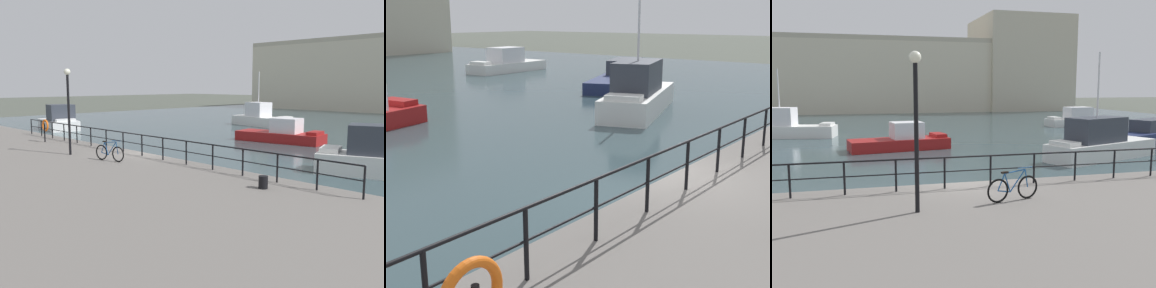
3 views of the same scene
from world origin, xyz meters
TOP-DOWN VIEW (x-y plane):
  - ground_plane at (0.00, 0.00)m, footprint 240.00×240.00m
  - moored_small_launch at (19.20, 25.58)m, footprint 7.23×2.54m
  - moored_green_narrowboat at (17.84, 13.25)m, footprint 9.60×5.87m
  - moored_white_yacht at (9.97, 7.10)m, footprint 7.77×4.54m
  - quay_railing at (-0.03, -0.75)m, footprint 24.12×0.07m

SIDE VIEW (x-z plane):
  - ground_plane at x=0.00m, z-range 0.00..0.00m
  - moored_green_narrowboat at x=17.84m, z-range -0.23..1.42m
  - moored_small_launch at x=19.20m, z-range -0.28..1.72m
  - moored_white_yacht at x=9.97m, z-range -2.10..3.99m
  - quay_railing at x=-0.03m, z-range 1.03..2.10m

